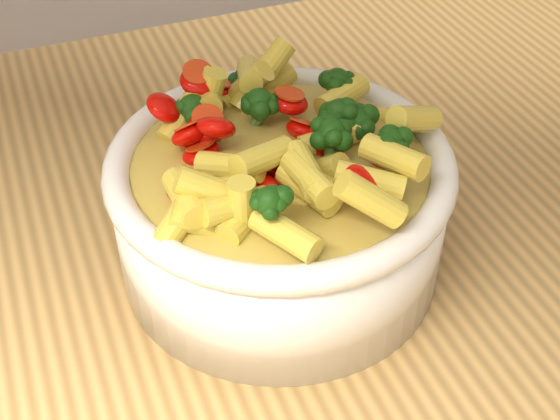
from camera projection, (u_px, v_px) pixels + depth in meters
name	position (u px, v px, depth m)	size (l,w,h in m)	color
table	(327.00, 374.00, 0.60)	(1.20, 0.80, 0.90)	tan
serving_bowl	(280.00, 209.00, 0.51)	(0.22, 0.22, 0.10)	white
pasta_salad	(280.00, 135.00, 0.47)	(0.18, 0.18, 0.04)	#E0C946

